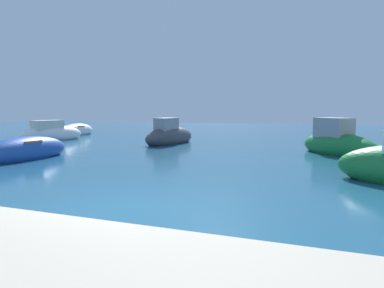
# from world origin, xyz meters

# --- Properties ---
(ground) EXTENTS (80.00, 80.00, 0.00)m
(ground) POSITION_xyz_m (0.00, 0.00, 0.00)
(ground) COLOR #1E5170
(quay_promenade) EXTENTS (44.00, 32.00, 0.50)m
(quay_promenade) POSITION_xyz_m (4.32, -0.37, 0.25)
(quay_promenade) COLOR #BCB29E
(quay_promenade) RESTS_ON ground
(moored_boat_0) EXTENTS (1.39, 3.42, 1.10)m
(moored_boat_0) POSITION_xyz_m (-13.91, 15.98, 0.31)
(moored_boat_0) COLOR white
(moored_boat_0) RESTS_ON ground
(moored_boat_3) EXTENTS (1.43, 4.09, 1.15)m
(moored_boat_3) POSITION_xyz_m (-7.35, 4.70, 0.32)
(moored_boat_3) COLOR #1E479E
(moored_boat_3) RESTS_ON ground
(moored_boat_4) EXTENTS (3.76, 3.96, 1.85)m
(moored_boat_4) POSITION_xyz_m (4.16, 10.63, 0.46)
(moored_boat_4) COLOR #197233
(moored_boat_4) RESTS_ON ground
(moored_boat_5) EXTENTS (2.29, 4.33, 1.53)m
(moored_boat_5) POSITION_xyz_m (-12.23, 11.55, 0.41)
(moored_boat_5) COLOR white
(moored_boat_5) RESTS_ON ground
(moored_boat_7) EXTENTS (2.10, 4.32, 1.74)m
(moored_boat_7) POSITION_xyz_m (-4.62, 12.39, 0.42)
(moored_boat_7) COLOR #3F3F47
(moored_boat_7) RESTS_ON ground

